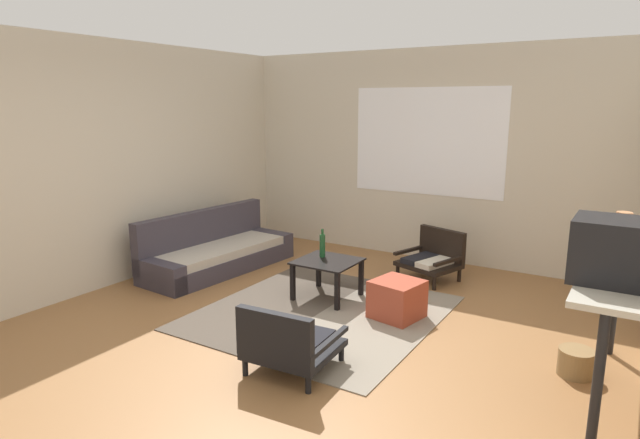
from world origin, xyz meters
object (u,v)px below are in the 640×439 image
(armchair_striped_foreground, at_px, (289,343))
(couch, at_px, (216,252))
(wicker_basket, at_px, (576,362))
(coffee_table, at_px, (327,267))
(crt_television, at_px, (616,251))
(ottoman_orange, at_px, (397,299))
(console_shelf, at_px, (614,286))
(armchair_by_window, at_px, (433,256))
(glass_bottle, at_px, (322,245))
(clay_vase, at_px, (621,240))

(armchair_striped_foreground, bearing_deg, couch, 143.54)
(wicker_basket, bearing_deg, coffee_table, 170.24)
(coffee_table, xyz_separation_m, crt_television, (2.63, -0.88, 0.77))
(armchair_striped_foreground, distance_m, ottoman_orange, 1.45)
(armchair_striped_foreground, relative_size, console_shelf, 0.42)
(wicker_basket, bearing_deg, couch, 172.12)
(couch, bearing_deg, armchair_by_window, 23.63)
(armchair_by_window, bearing_deg, wicker_basket, -43.34)
(armchair_striped_foreground, xyz_separation_m, glass_bottle, (-0.69, 1.61, 0.30))
(crt_television, height_order, glass_bottle, crt_television)
(armchair_striped_foreground, xyz_separation_m, wicker_basket, (1.86, 1.11, -0.14))
(couch, distance_m, coffee_table, 1.71)
(couch, bearing_deg, armchair_striped_foreground, -36.46)
(ottoman_orange, distance_m, console_shelf, 1.96)
(glass_bottle, bearing_deg, ottoman_orange, -11.38)
(couch, relative_size, armchair_by_window, 2.67)
(coffee_table, height_order, wicker_basket, coffee_table)
(couch, xyz_separation_m, ottoman_orange, (2.54, -0.26, -0.03))
(console_shelf, height_order, crt_television, crt_television)
(glass_bottle, height_order, wicker_basket, glass_bottle)
(console_shelf, bearing_deg, coffee_table, 166.90)
(console_shelf, xyz_separation_m, wicker_basket, (-0.19, 0.19, -0.70))
(glass_bottle, bearing_deg, console_shelf, -14.26)
(crt_television, height_order, clay_vase, crt_television)
(armchair_striped_foreground, bearing_deg, coffee_table, 110.65)
(clay_vase, relative_size, glass_bottle, 1.08)
(clay_vase, height_order, glass_bottle, clay_vase)
(ottoman_orange, bearing_deg, wicker_basket, -11.07)
(ottoman_orange, xyz_separation_m, wicker_basket, (1.60, -0.31, -0.08))
(crt_television, xyz_separation_m, glass_bottle, (-2.74, 0.96, -0.57))
(coffee_table, relative_size, wicker_basket, 2.35)
(armchair_by_window, relative_size, console_shelf, 0.48)
(console_shelf, xyz_separation_m, crt_television, (-0.00, -0.26, 0.31))
(ottoman_orange, height_order, clay_vase, clay_vase)
(armchair_striped_foreground, xyz_separation_m, console_shelf, (2.06, 0.92, 0.56))
(clay_vase, xyz_separation_m, wicker_basket, (-0.19, -0.24, -0.93))
(ottoman_orange, xyz_separation_m, glass_bottle, (-0.95, 0.19, 0.36))
(crt_television, bearing_deg, couch, 166.61)
(glass_bottle, bearing_deg, clay_vase, -5.50)
(crt_television, bearing_deg, wicker_basket, 112.44)
(ottoman_orange, bearing_deg, coffee_table, 172.77)
(crt_television, bearing_deg, console_shelf, 89.32)
(armchair_striped_foreground, bearing_deg, ottoman_orange, 79.54)
(crt_television, bearing_deg, armchair_by_window, 132.55)
(coffee_table, relative_size, ottoman_orange, 1.44)
(armchair_striped_foreground, distance_m, glass_bottle, 1.78)
(clay_vase, bearing_deg, armchair_by_window, 144.11)
(armchair_by_window, xyz_separation_m, wicker_basket, (1.73, -1.63, -0.16))
(coffee_table, relative_size, armchair_striped_foreground, 0.91)
(armchair_striped_foreground, distance_m, crt_television, 2.32)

